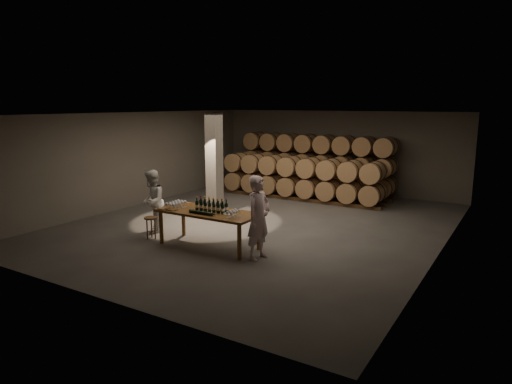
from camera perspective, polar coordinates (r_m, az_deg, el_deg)
The scene contains 15 objects.
room at distance 14.30m, azimuth -5.23°, elevation 3.37°, with size 12.00×12.00×12.00m.
tasting_table at distance 11.26m, azimuth -5.93°, elevation -2.90°, with size 2.60×1.10×0.90m.
barrel_stack_back at distance 18.05m, azimuth 7.48°, elevation 3.63°, with size 6.26×0.95×2.31m.
barrel_stack_front at distance 16.84m, azimuth 5.52°, elevation 1.87°, with size 6.26×0.95×1.57m.
bottle_cluster at distance 11.19m, azimuth -5.59°, elevation -1.81°, with size 0.86×0.23×0.33m.
lying_bottles at distance 10.92m, azimuth -6.85°, elevation -2.58°, with size 0.77×0.08×0.08m.
glass_cluster_left at distance 11.66m, azimuth -9.97°, elevation -1.38°, with size 0.30×0.52×0.17m.
glass_cluster_right at distance 10.62m, azimuth -2.84°, elevation -2.50°, with size 0.19×0.41×0.16m.
plate at distance 10.88m, azimuth -3.38°, elevation -2.74°, with size 0.29×0.29×0.02m, color silver.
notebook_near at distance 11.46m, azimuth -10.45°, elevation -2.17°, with size 0.25×0.20×0.03m, color brown.
notebook_corner at distance 11.64m, azimuth -11.37°, elevation -2.02°, with size 0.22×0.27×0.02m, color brown.
pen at distance 11.39m, azimuth -10.19°, elevation -2.30°, with size 0.01×0.01×0.15m, color black.
stool at distance 12.23m, azimuth -13.00°, elevation -3.57°, with size 0.35×0.35×0.58m.
person_man at distance 10.30m, azimuth 0.32°, elevation -3.23°, with size 0.70×0.46×1.92m, color silver.
person_woman at distance 12.76m, azimuth -12.86°, elevation -1.15°, with size 0.84×0.65×1.73m, color white.
Camera 1 is at (6.63, -11.19, 3.50)m, focal length 32.00 mm.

